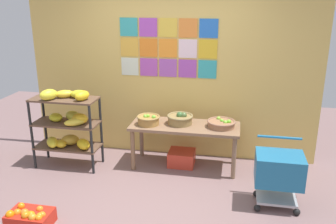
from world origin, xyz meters
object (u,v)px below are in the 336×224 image
fruit_basket_back_left (148,120)px  fruit_basket_right (180,119)px  orange_crate_foreground (30,218)px  shopping_cart (279,171)px  banana_shelf_unit (68,122)px  display_table (185,130)px  fruit_basket_left (221,123)px  produce_crate_under_table (182,158)px

fruit_basket_back_left → fruit_basket_right: fruit_basket_right is taller
orange_crate_foreground → shopping_cart: bearing=19.1°
banana_shelf_unit → display_table: size_ratio=0.77×
shopping_cart → fruit_basket_back_left: bearing=151.5°
fruit_basket_right → shopping_cart: fruit_basket_right is taller
fruit_basket_left → produce_crate_under_table: bearing=176.9°
display_table → fruit_basket_right: bearing=156.6°
display_table → produce_crate_under_table: display_table is taller
display_table → fruit_basket_left: size_ratio=3.89×
banana_shelf_unit → produce_crate_under_table: banana_shelf_unit is taller
produce_crate_under_table → orange_crate_foreground: size_ratio=0.81×
fruit_basket_back_left → fruit_basket_right: 0.45m
fruit_basket_back_left → fruit_basket_left: size_ratio=0.83×
fruit_basket_back_left → fruit_basket_right: size_ratio=0.88×
banana_shelf_unit → fruit_basket_right: (1.55, 0.32, 0.04)m
fruit_basket_back_left → fruit_basket_left: (1.01, 0.09, -0.02)m
fruit_basket_left → orange_crate_foreground: bearing=-137.8°
fruit_basket_left → orange_crate_foreground: 2.67m
fruit_basket_right → banana_shelf_unit: bearing=-168.3°
display_table → orange_crate_foreground: (-1.43, -1.73, -0.46)m
fruit_basket_left → orange_crate_foreground: size_ratio=0.85×
produce_crate_under_table → shopping_cart: shopping_cart is taller
fruit_basket_left → banana_shelf_unit: bearing=-171.9°
fruit_basket_left → produce_crate_under_table: 0.81m
fruit_basket_left → display_table: bearing=-178.3°
produce_crate_under_table → orange_crate_foreground: 2.25m
fruit_basket_left → orange_crate_foreground: fruit_basket_left is taller
orange_crate_foreground → shopping_cart: size_ratio=0.58×
fruit_basket_back_left → shopping_cart: 1.90m
fruit_basket_right → produce_crate_under_table: size_ratio=0.99×
fruit_basket_right → orange_crate_foreground: bearing=-127.4°
produce_crate_under_table → shopping_cart: 1.57m
banana_shelf_unit → display_table: banana_shelf_unit is taller
banana_shelf_unit → produce_crate_under_table: bearing=12.0°
fruit_basket_back_left → banana_shelf_unit: bearing=-169.2°
fruit_basket_right → shopping_cart: bearing=-33.4°
fruit_basket_right → orange_crate_foreground: 2.31m
shopping_cart → orange_crate_foreground: bearing=-166.1°
banana_shelf_unit → fruit_basket_back_left: 1.14m
banana_shelf_unit → fruit_basket_back_left: banana_shelf_unit is taller
banana_shelf_unit → fruit_basket_right: 1.59m
fruit_basket_left → produce_crate_under_table: size_ratio=1.05×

